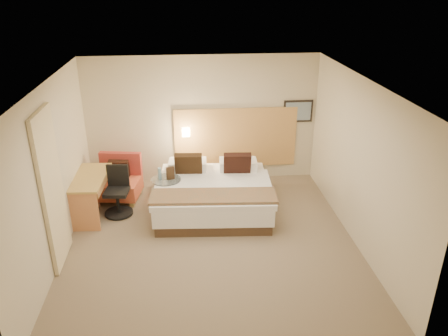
{
  "coord_description": "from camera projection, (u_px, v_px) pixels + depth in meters",
  "views": [
    {
      "loc": [
        -0.38,
        -6.22,
        4.13
      ],
      "look_at": [
        0.27,
        0.61,
        1.09
      ],
      "focal_mm": 35.0,
      "sensor_mm": 36.0,
      "label": 1
    }
  ],
  "objects": [
    {
      "name": "lamp_arm",
      "position": [
        186.0,
        131.0,
        9.07
      ],
      "size": [
        0.02,
        0.12,
        0.02
      ],
      "primitive_type": "cylinder",
      "rotation": [
        1.57,
        0.0,
        0.0
      ],
      "color": "white",
      "rests_on": "wall_back"
    },
    {
      "name": "side_table",
      "position": [
        167.0,
        192.0,
        8.28
      ],
      "size": [
        0.7,
        0.7,
        0.62
      ],
      "color": "silver",
      "rests_on": "floor"
    },
    {
      "name": "desk_chair",
      "position": [
        118.0,
        195.0,
        8.11
      ],
      "size": [
        0.58,
        0.58,
        0.92
      ],
      "color": "black",
      "rests_on": "floor"
    },
    {
      "name": "bed",
      "position": [
        213.0,
        192.0,
        8.3
      ],
      "size": [
        2.26,
        2.22,
        1.05
      ],
      "color": "#463223",
      "rests_on": "floor"
    },
    {
      "name": "curtain",
      "position": [
        52.0,
        190.0,
        6.44
      ],
      "size": [
        0.06,
        0.9,
        2.42
      ],
      "primitive_type": "cube",
      "color": "beige",
      "rests_on": "wall_left"
    },
    {
      "name": "wall_right",
      "position": [
        359.0,
        163.0,
        7.03
      ],
      "size": [
        0.02,
        5.0,
        2.7
      ],
      "primitive_type": "cube",
      "color": "beige",
      "rests_on": "floor"
    },
    {
      "name": "floor",
      "position": [
        211.0,
        242.0,
        7.37
      ],
      "size": [
        4.8,
        5.0,
        0.02
      ],
      "primitive_type": "cube",
      "color": "#7D6B54",
      "rests_on": "ground"
    },
    {
      "name": "art_frame",
      "position": [
        298.0,
        111.0,
        9.19
      ],
      "size": [
        0.62,
        0.03,
        0.47
      ],
      "primitive_type": "cube",
      "color": "black",
      "rests_on": "wall_back"
    },
    {
      "name": "lamp_shade",
      "position": [
        186.0,
        132.0,
        9.02
      ],
      "size": [
        0.15,
        0.15,
        0.15
      ],
      "primitive_type": "cube",
      "color": "#FFEDC6",
      "rests_on": "wall_back"
    },
    {
      "name": "wall_back",
      "position": [
        202.0,
        120.0,
        9.1
      ],
      "size": [
        4.8,
        0.02,
        2.7
      ],
      "primitive_type": "cube",
      "color": "beige",
      "rests_on": "floor"
    },
    {
      "name": "desk",
      "position": [
        91.0,
        185.0,
        7.97
      ],
      "size": [
        0.65,
        1.28,
        0.78
      ],
      "color": "tan",
      "rests_on": "floor"
    },
    {
      "name": "art_canvas",
      "position": [
        298.0,
        111.0,
        9.17
      ],
      "size": [
        0.54,
        0.01,
        0.39
      ],
      "primitive_type": "cube",
      "color": "gray",
      "rests_on": "wall_back"
    },
    {
      "name": "menu_folder",
      "position": [
        170.0,
        173.0,
        8.13
      ],
      "size": [
        0.16,
        0.1,
        0.25
      ],
      "primitive_type": "cube",
      "rotation": [
        0.0,
        0.0,
        0.29
      ],
      "color": "#392717",
      "rests_on": "side_table"
    },
    {
      "name": "lounge_chair",
      "position": [
        119.0,
        182.0,
        8.7
      ],
      "size": [
        0.94,
        0.85,
        0.88
      ],
      "color": "tan",
      "rests_on": "floor"
    },
    {
      "name": "wall_front",
      "position": [
        226.0,
        267.0,
        4.54
      ],
      "size": [
        4.8,
        0.02,
        2.7
      ],
      "primitive_type": "cube",
      "color": "beige",
      "rests_on": "floor"
    },
    {
      "name": "ceiling",
      "position": [
        209.0,
        83.0,
        6.27
      ],
      "size": [
        4.8,
        5.0,
        0.02
      ],
      "primitive_type": "cube",
      "color": "silver",
      "rests_on": "floor"
    },
    {
      "name": "bottle_a",
      "position": [
        160.0,
        174.0,
        8.14
      ],
      "size": [
        0.08,
        0.08,
        0.22
      ],
      "primitive_type": "cylinder",
      "rotation": [
        0.0,
        0.0,
        0.29
      ],
      "color": "#86B7D0",
      "rests_on": "side_table"
    },
    {
      "name": "headboard_panel",
      "position": [
        236.0,
        138.0,
        9.29
      ],
      "size": [
        2.6,
        0.04,
        1.3
      ],
      "primitive_type": "cube",
      "color": "#BD8949",
      "rests_on": "wall_back"
    },
    {
      "name": "wall_left",
      "position": [
        52.0,
        175.0,
        6.61
      ],
      "size": [
        0.02,
        5.0,
        2.7
      ],
      "primitive_type": "cube",
      "color": "beige",
      "rests_on": "floor"
    }
  ]
}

